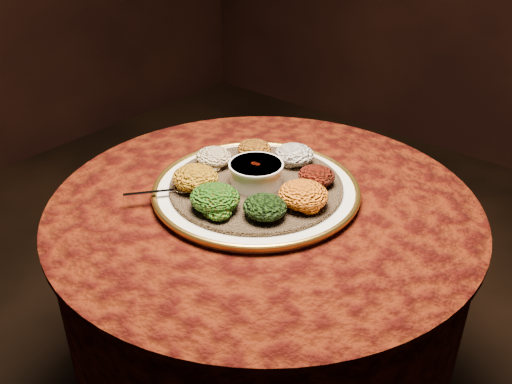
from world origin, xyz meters
The scene contains 13 objects.
table centered at (0.00, 0.00, 0.55)m, with size 0.96×0.96×0.73m.
platter centered at (-0.03, 0.01, 0.75)m, with size 0.58×0.58×0.02m.
injera centered at (-0.03, 0.01, 0.76)m, with size 0.39×0.39×0.01m, color brown.
stew_bowl centered at (-0.03, 0.01, 0.79)m, with size 0.12×0.12×0.05m.
spoon centered at (-0.14, -0.12, 0.77)m, with size 0.11×0.12×0.01m.
portion_ayib centered at (-0.03, 0.15, 0.78)m, with size 0.09×0.09×0.05m, color silver.
portion_kitfo centered at (0.07, 0.10, 0.78)m, with size 0.08×0.08×0.04m, color black.
portion_tikil centered at (0.10, 0.01, 0.79)m, with size 0.11×0.10×0.05m, color #B97B0F.
portion_gomen centered at (0.07, -0.08, 0.78)m, with size 0.09×0.09×0.04m, color black.
portion_mixveg centered at (-0.03, -0.12, 0.79)m, with size 0.11×0.10×0.05m, color #A92D0A.
portion_kik centered at (-0.12, -0.09, 0.79)m, with size 0.10×0.10×0.05m, color #BE8710.
portion_timatim centered at (-0.17, 0.02, 0.78)m, with size 0.09×0.08×0.04m, color maroon.
portion_shiro centered at (-0.12, 0.11, 0.78)m, with size 0.08×0.08×0.04m, color #8A4C10.
Camera 1 is at (0.68, -0.84, 1.40)m, focal length 40.00 mm.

